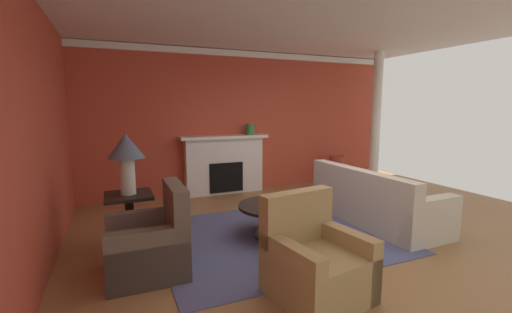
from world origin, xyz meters
The scene contains 17 objects.
ground_plane centered at (0.00, 0.00, 0.00)m, with size 8.48×8.48×0.00m, color olive.
wall_fireplace centered at (0.00, 2.98, 1.46)m, with size 7.13×0.12×2.91m, color #B7422D.
wall_window centered at (-3.32, 0.30, 1.46)m, with size 0.12×6.43×2.91m, color #B7422D.
ceiling_panel centered at (0.00, 0.30, 2.94)m, with size 7.13×6.43×0.06m, color white.
crown_moulding centered at (0.00, 2.90, 2.83)m, with size 7.13×0.08×0.12m, color white.
area_rug centered at (-0.59, 0.23, 0.01)m, with size 3.07×2.60×0.01m, color #4C517A.
fireplace centered at (-0.50, 2.77, 0.56)m, with size 1.80×0.35×1.19m.
sofa centered at (1.06, 0.14, 0.30)m, with size 0.95×2.12×0.85m.
armchair_near_window centered at (-2.27, -0.18, 0.31)m, with size 0.81×0.81×0.95m.
armchair_facing_fireplace centered at (-0.90, -1.24, 0.31)m, with size 0.92×0.92×0.95m.
coffee_table centered at (-0.59, 0.23, 0.34)m, with size 1.00×1.00×0.45m.
side_table centered at (-2.43, 0.58, 0.40)m, with size 0.56×0.56×0.70m.
table_lamp centered at (-2.43, 0.58, 1.22)m, with size 0.44×0.44×0.75m.
vase_mantel_right centered at (0.05, 2.72, 1.30)m, with size 0.18×0.18×0.22m, color #33703D.
vase_tall_corner centered at (2.06, 2.47, 0.33)m, with size 0.34×0.34×0.67m, color #9E3328.
book_red_cover centered at (-0.42, 0.23, 0.47)m, with size 0.19×0.16×0.04m, color tan.
column_white centered at (2.69, 1.97, 1.46)m, with size 0.20×0.20×2.91m, color white.
Camera 1 is at (-2.58, -3.77, 1.77)m, focal length 23.75 mm.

